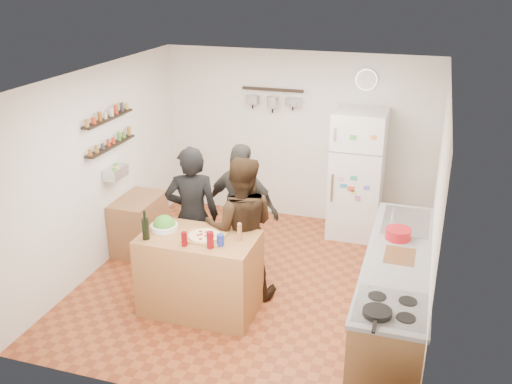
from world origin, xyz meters
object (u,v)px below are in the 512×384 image
(wine_bottle, at_px, (146,229))
(person_back, at_px, (242,210))
(skillet, at_px, (377,312))
(fridge, at_px, (357,174))
(side_table, at_px, (139,224))
(salad_bowl, at_px, (164,227))
(salt_canister, at_px, (220,240))
(wall_clock, at_px, (367,80))
(counter_run, at_px, (395,297))
(person_center, at_px, (241,228))
(pepper_mill, at_px, (240,233))
(person_left, at_px, (193,216))
(prep_island, at_px, (200,274))
(red_bowl, at_px, (398,234))

(wine_bottle, bearing_deg, person_back, 61.42)
(skillet, bearing_deg, fridge, 100.82)
(skillet, xyz_separation_m, side_table, (-3.34, 2.05, -0.58))
(side_table, bearing_deg, salad_bowl, -49.18)
(salt_canister, height_order, wall_clock, wall_clock)
(side_table, bearing_deg, counter_run, -15.49)
(fridge, bearing_deg, salad_bowl, -125.86)
(wine_bottle, height_order, side_table, wine_bottle)
(person_center, bearing_deg, pepper_mill, 91.29)
(person_left, bearing_deg, prep_island, 99.05)
(salad_bowl, xyz_separation_m, red_bowl, (2.46, 0.52, 0.04))
(person_center, relative_size, skillet, 6.92)
(side_table, bearing_deg, person_center, -21.83)
(prep_island, height_order, skillet, skillet)
(skillet, relative_size, fridge, 0.14)
(salad_bowl, bearing_deg, counter_run, 2.94)
(prep_island, relative_size, salt_canister, 10.27)
(salad_bowl, relative_size, person_back, 0.18)
(salad_bowl, distance_m, red_bowl, 2.51)
(counter_run, bearing_deg, person_back, 157.24)
(counter_run, bearing_deg, person_left, 170.64)
(wine_bottle, height_order, fridge, fridge)
(person_back, bearing_deg, pepper_mill, 117.31)
(side_table, bearing_deg, wall_clock, 31.93)
(pepper_mill, relative_size, person_left, 0.09)
(salad_bowl, height_order, counter_run, salad_bowl)
(person_left, bearing_deg, person_center, 150.04)
(fridge, bearing_deg, red_bowl, -69.88)
(prep_island, height_order, person_center, person_center)
(person_left, relative_size, person_center, 1.02)
(prep_island, height_order, person_left, person_left)
(person_back, bearing_deg, prep_island, 90.91)
(wall_clock, bearing_deg, skillet, -80.12)
(person_center, bearing_deg, counter_run, 154.97)
(counter_run, xyz_separation_m, side_table, (-3.44, 0.95, -0.09))
(person_left, distance_m, counter_run, 2.47)
(wine_bottle, relative_size, counter_run, 0.09)
(person_left, xyz_separation_m, side_table, (-1.04, 0.56, -0.49))
(person_back, relative_size, skillet, 6.80)
(wall_clock, bearing_deg, salad_bowl, -122.47)
(salad_bowl, relative_size, red_bowl, 1.10)
(person_left, relative_size, side_table, 2.14)
(salt_canister, distance_m, red_bowl, 1.87)
(person_center, xyz_separation_m, person_back, (-0.16, 0.53, -0.01))
(prep_island, distance_m, salad_bowl, 0.64)
(person_center, bearing_deg, red_bowl, 167.64)
(prep_island, xyz_separation_m, skillet, (1.99, -0.92, 0.49))
(prep_island, bearing_deg, salad_bowl, 173.21)
(person_center, bearing_deg, person_back, -88.58)
(salt_canister, bearing_deg, salad_bowl, 166.72)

